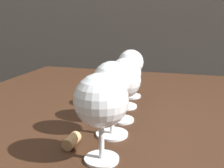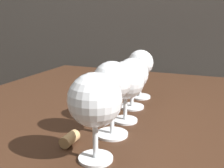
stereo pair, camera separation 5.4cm
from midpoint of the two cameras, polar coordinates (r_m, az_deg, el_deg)
name	(u,v)px [view 1 (the left image)]	position (r m, az deg, el deg)	size (l,w,h in m)	color
dining_table	(163,141)	(0.79, 8.56, -11.66)	(1.19, 0.87, 0.78)	#382114
wine_glass_merlot	(101,102)	(0.44, -5.73, -3.70)	(0.09, 0.09, 0.15)	white
wine_glass_port	(112,83)	(0.54, -2.86, 0.08)	(0.08, 0.08, 0.15)	white
wine_glass_pinot	(122,81)	(0.61, -0.44, 0.62)	(0.09, 0.09, 0.14)	white
wine_glass_chardonnay	(125,75)	(0.71, 0.59, 1.88)	(0.08, 0.08, 0.13)	white
wine_glass_rose	(131,64)	(0.80, 1.97, 4.09)	(0.07, 0.07, 0.14)	white
cork	(72,141)	(0.53, -11.24, -11.47)	(0.02, 0.02, 0.04)	tan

